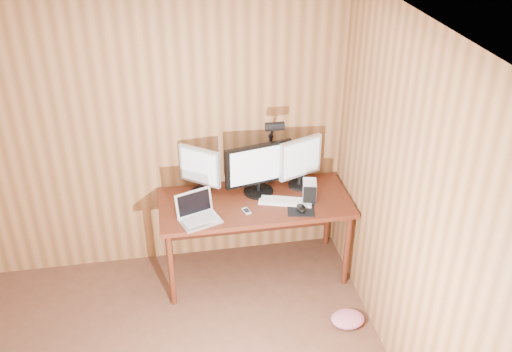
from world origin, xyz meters
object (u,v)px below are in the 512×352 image
object	(u,v)px
laptop	(197,213)
keyboard	(285,201)
mouse	(301,208)
hard_drive	(309,191)
monitor_center	(259,168)
desk_lamp	(273,142)
speaker	(304,173)
monitor_left	(200,170)
phone	(247,211)
desk	(254,208)
monitor_right	(300,161)

from	to	relation	value
laptop	keyboard	size ratio (longest dim) A/B	0.80
mouse	hard_drive	distance (m)	0.19
monitor_center	desk_lamp	bearing A→B (deg)	22.10
hard_drive	speaker	bearing A→B (deg)	95.87
monitor_left	phone	distance (m)	0.53
desk	phone	bearing A→B (deg)	-113.47
laptop	keyboard	distance (m)	0.75
monitor_right	speaker	distance (m)	0.24
speaker	mouse	bearing A→B (deg)	-106.13
hard_drive	phone	distance (m)	0.56
monitor_left	monitor_right	world-z (taller)	monitor_right
laptop	phone	distance (m)	0.40
monitor_center	speaker	distance (m)	0.50
monitor_right	laptop	bearing A→B (deg)	179.70
hard_drive	desk	bearing A→B (deg)	175.59
monitor_center	mouse	xyz separation A→B (m)	(0.29, -0.34, -0.21)
hard_drive	desk_lamp	distance (m)	0.51
phone	speaker	distance (m)	0.74
monitor_right	phone	world-z (taller)	monitor_right
mouse	desk	bearing A→B (deg)	166.70
monitor_left	laptop	distance (m)	0.43
desk	monitor_right	xyz separation A→B (m)	(0.42, 0.10, 0.37)
keyboard	phone	xyz separation A→B (m)	(-0.34, -0.08, -0.00)
monitor_right	speaker	bearing A→B (deg)	39.95
monitor_center	hard_drive	distance (m)	0.47
monitor_left	phone	bearing A→B (deg)	-8.90
monitor_right	mouse	bearing A→B (deg)	-123.11
speaker	phone	bearing A→B (deg)	-142.83
desk	speaker	world-z (taller)	speaker
desk_lamp	laptop	bearing A→B (deg)	-147.31
laptop	monitor_left	bearing A→B (deg)	60.95
desk_lamp	keyboard	bearing A→B (deg)	-77.01
hard_drive	monitor_left	bearing A→B (deg)	175.69
desk	keyboard	bearing A→B (deg)	-29.15
phone	laptop	bearing A→B (deg)	170.84
keyboard	speaker	world-z (taller)	speaker
laptop	desk_lamp	bearing A→B (deg)	10.78
laptop	desk_lamp	distance (m)	0.87
desk	monitor_left	xyz separation A→B (m)	(-0.43, 0.13, 0.35)
monitor_center	monitor_right	bearing A→B (deg)	-5.31
monitor_center	desk_lamp	size ratio (longest dim) A/B	0.85
monitor_left	phone	world-z (taller)	monitor_left
monitor_center	mouse	size ratio (longest dim) A/B	4.99
monitor_left	mouse	distance (m)	0.90
monitor_left	hard_drive	distance (m)	0.93
desk_lamp	speaker	bearing A→B (deg)	16.01
monitor_left	monitor_right	xyz separation A→B (m)	(0.85, -0.03, 0.02)
speaker	monitor_left	bearing A→B (deg)	-174.10
mouse	phone	bearing A→B (deg)	-162.17
monitor_left	mouse	size ratio (longest dim) A/B	3.70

